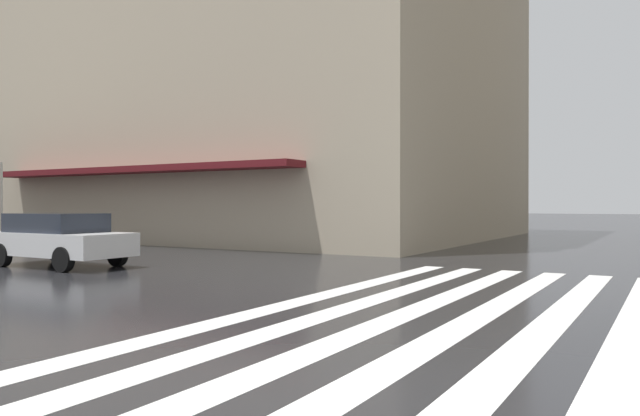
{
  "coord_description": "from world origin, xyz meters",
  "views": [
    {
      "loc": [
        -4.8,
        -1.87,
        1.65
      ],
      "look_at": [
        7.27,
        5.23,
        1.56
      ],
      "focal_mm": 34.0,
      "sensor_mm": 36.0,
      "label": 1
    }
  ],
  "objects": [
    {
      "name": "ground_plane",
      "position": [
        0.0,
        0.0,
        0.0
      ],
      "size": [
        220.0,
        220.0,
        0.0
      ],
      "primitive_type": "plane",
      "color": "black"
    },
    {
      "name": "haussmann_block_mid",
      "position": [
        21.9,
        16.8,
        11.2
      ],
      "size": [
        20.02,
        22.7,
        22.87
      ],
      "color": "tan",
      "rests_on": "ground_plane"
    },
    {
      "name": "zebra_crossing",
      "position": [
        4.0,
        0.11,
        0.0
      ],
      "size": [
        13.0,
        7.5,
        0.01
      ],
      "color": "silver",
      "rests_on": "ground_plane"
    },
    {
      "name": "car_white",
      "position": [
        5.5,
        12.23,
        0.76
      ],
      "size": [
        1.85,
        4.1,
        1.41
      ],
      "color": "silver",
      "rests_on": "ground_plane"
    }
  ]
}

